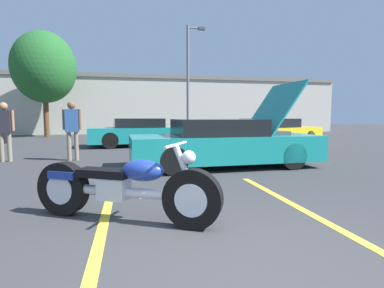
{
  "coord_description": "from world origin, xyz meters",
  "views": [
    {
      "loc": [
        -0.83,
        -2.15,
        1.29
      ],
      "look_at": [
        0.25,
        3.01,
        0.8
      ],
      "focal_mm": 28.0,
      "sensor_mm": 36.0,
      "label": 1
    }
  ],
  "objects_px": {
    "show_car_hood_open": "(225,143)",
    "parked_car_mid_row": "(142,133)",
    "motorcycle": "(123,188)",
    "tree_background": "(44,68)",
    "spectator_near_motorcycle": "(4,127)",
    "parked_car_right_row": "(272,132)",
    "spectator_by_show_car": "(72,125)",
    "light_pole": "(189,76)"
  },
  "relations": [
    {
      "from": "show_car_hood_open",
      "to": "parked_car_mid_row",
      "type": "xyz_separation_m",
      "value": [
        -1.84,
        5.91,
        -0.02
      ]
    },
    {
      "from": "motorcycle",
      "to": "tree_background",
      "type": "bearing_deg",
      "value": 135.03
    },
    {
      "from": "motorcycle",
      "to": "spectator_near_motorcycle",
      "type": "bearing_deg",
      "value": 148.97
    },
    {
      "from": "parked_car_right_row",
      "to": "parked_car_mid_row",
      "type": "height_order",
      "value": "parked_car_mid_row"
    },
    {
      "from": "tree_background",
      "to": "spectator_by_show_car",
      "type": "xyz_separation_m",
      "value": [
        3.4,
        -10.85,
        -3.23
      ]
    },
    {
      "from": "tree_background",
      "to": "spectator_near_motorcycle",
      "type": "height_order",
      "value": "tree_background"
    },
    {
      "from": "motorcycle",
      "to": "show_car_hood_open",
      "type": "relative_size",
      "value": 0.47
    },
    {
      "from": "light_pole",
      "to": "spectator_by_show_car",
      "type": "bearing_deg",
      "value": -118.74
    },
    {
      "from": "parked_car_mid_row",
      "to": "spectator_near_motorcycle",
      "type": "distance_m",
      "value": 5.57
    },
    {
      "from": "show_car_hood_open",
      "to": "tree_background",
      "type": "bearing_deg",
      "value": 118.11
    },
    {
      "from": "spectator_near_motorcycle",
      "to": "spectator_by_show_car",
      "type": "xyz_separation_m",
      "value": [
        1.82,
        -0.13,
        0.02
      ]
    },
    {
      "from": "show_car_hood_open",
      "to": "parked_car_mid_row",
      "type": "height_order",
      "value": "show_car_hood_open"
    },
    {
      "from": "light_pole",
      "to": "spectator_by_show_car",
      "type": "relative_size",
      "value": 4.09
    },
    {
      "from": "parked_car_mid_row",
      "to": "show_car_hood_open",
      "type": "bearing_deg",
      "value": -77.38
    },
    {
      "from": "motorcycle",
      "to": "spectator_near_motorcycle",
      "type": "relative_size",
      "value": 1.33
    },
    {
      "from": "show_car_hood_open",
      "to": "spectator_near_motorcycle",
      "type": "xyz_separation_m",
      "value": [
        -5.83,
        2.05,
        0.4
      ]
    },
    {
      "from": "parked_car_mid_row",
      "to": "spectator_by_show_car",
      "type": "height_order",
      "value": "spectator_by_show_car"
    },
    {
      "from": "light_pole",
      "to": "spectator_by_show_car",
      "type": "height_order",
      "value": "light_pole"
    },
    {
      "from": "spectator_near_motorcycle",
      "to": "motorcycle",
      "type": "bearing_deg",
      "value": -59.26
    },
    {
      "from": "parked_car_mid_row",
      "to": "spectator_by_show_car",
      "type": "distance_m",
      "value": 4.56
    },
    {
      "from": "spectator_near_motorcycle",
      "to": "light_pole",
      "type": "bearing_deg",
      "value": 53.45
    },
    {
      "from": "motorcycle",
      "to": "parked_car_mid_row",
      "type": "xyz_separation_m",
      "value": [
        0.63,
        9.51,
        0.17
      ]
    },
    {
      "from": "motorcycle",
      "to": "light_pole",
      "type": "bearing_deg",
      "value": 104.02
    },
    {
      "from": "light_pole",
      "to": "motorcycle",
      "type": "relative_size",
      "value": 3.14
    },
    {
      "from": "light_pole",
      "to": "spectator_by_show_car",
      "type": "distance_m",
      "value": 11.71
    },
    {
      "from": "light_pole",
      "to": "parked_car_mid_row",
      "type": "distance_m",
      "value": 7.57
    },
    {
      "from": "parked_car_right_row",
      "to": "motorcycle",
      "type": "bearing_deg",
      "value": -148.05
    },
    {
      "from": "show_car_hood_open",
      "to": "parked_car_mid_row",
      "type": "distance_m",
      "value": 6.19
    },
    {
      "from": "parked_car_right_row",
      "to": "spectator_near_motorcycle",
      "type": "xyz_separation_m",
      "value": [
        -9.8,
        -3.21,
        0.42
      ]
    },
    {
      "from": "tree_background",
      "to": "spectator_near_motorcycle",
      "type": "relative_size",
      "value": 3.82
    },
    {
      "from": "show_car_hood_open",
      "to": "spectator_by_show_car",
      "type": "bearing_deg",
      "value": 152.39
    },
    {
      "from": "motorcycle",
      "to": "parked_car_right_row",
      "type": "relative_size",
      "value": 0.44
    },
    {
      "from": "tree_background",
      "to": "spectator_near_motorcycle",
      "type": "bearing_deg",
      "value": -81.61
    },
    {
      "from": "parked_car_mid_row",
      "to": "light_pole",
      "type": "bearing_deg",
      "value": 56.4
    },
    {
      "from": "light_pole",
      "to": "parked_car_right_row",
      "type": "distance_m",
      "value": 7.82
    },
    {
      "from": "parked_car_mid_row",
      "to": "spectator_by_show_car",
      "type": "xyz_separation_m",
      "value": [
        -2.17,
        -3.99,
        0.44
      ]
    },
    {
      "from": "show_car_hood_open",
      "to": "spectator_near_motorcycle",
      "type": "relative_size",
      "value": 2.84
    },
    {
      "from": "show_car_hood_open",
      "to": "parked_car_right_row",
      "type": "height_order",
      "value": "show_car_hood_open"
    },
    {
      "from": "parked_car_right_row",
      "to": "spectator_by_show_car",
      "type": "height_order",
      "value": "spectator_by_show_car"
    },
    {
      "from": "tree_background",
      "to": "parked_car_right_row",
      "type": "distance_m",
      "value": 14.13
    },
    {
      "from": "show_car_hood_open",
      "to": "parked_car_mid_row",
      "type": "relative_size",
      "value": 1.02
    },
    {
      "from": "tree_background",
      "to": "show_car_hood_open",
      "type": "bearing_deg",
      "value": -59.86
    }
  ]
}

